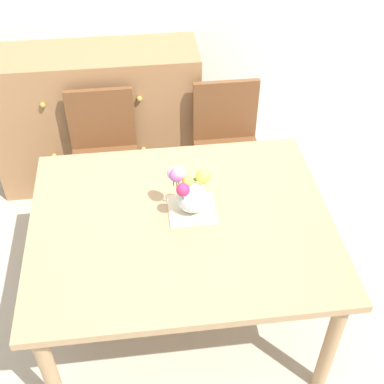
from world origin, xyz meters
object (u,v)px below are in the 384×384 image
(dining_table, at_px, (181,233))
(dresser, at_px, (97,119))
(flower_vase, at_px, (190,191))
(chair_left, at_px, (104,150))
(chair_right, at_px, (227,141))

(dining_table, xyz_separation_m, dresser, (-0.45, 1.33, -0.17))
(flower_vase, bearing_deg, chair_left, 117.52)
(flower_vase, bearing_deg, chair_right, 68.06)
(chair_right, relative_size, flower_vase, 3.48)
(chair_left, relative_size, chair_right, 1.00)
(chair_right, bearing_deg, flower_vase, 68.06)
(dresser, bearing_deg, dining_table, -71.39)
(dresser, bearing_deg, flower_vase, -68.43)
(chair_left, bearing_deg, dresser, -82.90)
(dining_table, bearing_deg, dresser, 108.61)
(dining_table, bearing_deg, chair_right, 66.83)
(chair_left, relative_size, flower_vase, 3.48)
(chair_right, xyz_separation_m, flower_vase, (-0.35, -0.86, 0.36))
(chair_right, xyz_separation_m, dresser, (-0.85, 0.40, -0.02))
(chair_right, height_order, flower_vase, flower_vase)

